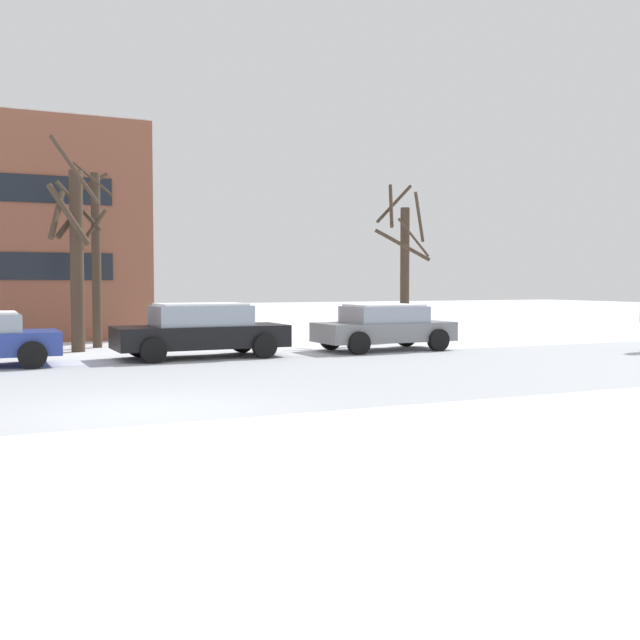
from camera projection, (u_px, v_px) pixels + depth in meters
ground_plane at (141, 413)px, 11.12m from camera, size 120.00×120.00×0.00m
road_surface at (111, 387)px, 13.92m from camera, size 80.00×8.12×0.00m
parked_car_black at (201, 330)px, 19.36m from camera, size 4.51×2.09×1.44m
parked_car_gray at (384, 327)px, 21.49m from camera, size 4.06×2.06×1.35m
tree_far_right at (75, 251)px, 20.89m from camera, size 1.71×1.71×6.02m
tree_far_mid at (404, 264)px, 24.64m from camera, size 2.05×2.06×5.37m
tree_far_left at (95, 253)px, 22.25m from camera, size 1.62×1.71×5.53m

